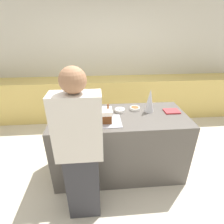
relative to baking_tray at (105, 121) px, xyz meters
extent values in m
plane|color=beige|center=(0.21, 0.14, -0.94)|extent=(12.00, 12.00, 0.00)
cube|color=beige|center=(0.21, 2.29, 0.36)|extent=(8.00, 0.05, 2.60)
cube|color=#DBBC60|center=(0.21, 1.96, -0.48)|extent=(6.00, 0.60, 0.94)
cube|color=#514C47|center=(0.21, 0.14, -0.47)|extent=(1.83, 0.79, 0.94)
cube|color=#9E9EA8|center=(0.00, 0.00, 0.00)|extent=(0.41, 0.34, 0.01)
cube|color=brown|center=(0.00, 0.00, 0.06)|extent=(0.17, 0.16, 0.11)
cube|color=white|center=(0.00, 0.00, 0.14)|extent=(0.19, 0.18, 0.05)
cylinder|color=brown|center=(0.05, 0.03, 0.19)|extent=(0.02, 0.02, 0.06)
cone|color=silver|center=(0.63, 0.24, 0.16)|extent=(0.13, 0.13, 0.33)
cylinder|color=silver|center=(-0.52, 0.20, 0.02)|extent=(0.12, 0.12, 0.05)
cylinder|color=pink|center=(-0.52, 0.20, 0.04)|extent=(0.10, 0.10, 0.01)
cylinder|color=white|center=(0.23, 0.26, 0.02)|extent=(0.14, 0.14, 0.04)
cylinder|color=green|center=(0.23, 0.26, 0.03)|extent=(0.11, 0.11, 0.01)
cylinder|color=white|center=(-0.33, 0.37, 0.02)|extent=(0.11, 0.11, 0.05)
cylinder|color=yellow|center=(-0.33, 0.37, 0.04)|extent=(0.09, 0.09, 0.01)
cylinder|color=white|center=(0.45, 0.31, 0.02)|extent=(0.14, 0.14, 0.04)
cylinder|color=brown|center=(0.45, 0.31, 0.03)|extent=(0.11, 0.11, 0.01)
cube|color=#B23338|center=(0.95, 0.20, 0.01)|extent=(0.21, 0.15, 0.02)
cylinder|color=#B24238|center=(-0.61, -0.01, 0.04)|extent=(0.09, 0.09, 0.09)
cube|color=#333338|center=(-0.27, -0.51, -0.52)|extent=(0.35, 0.19, 0.85)
cube|color=silver|center=(-0.27, -0.51, 0.24)|extent=(0.46, 0.21, 0.67)
sphere|color=#996B4C|center=(-0.27, -0.51, 0.69)|extent=(0.23, 0.23, 0.23)
cylinder|color=#996B4C|center=(-0.27, -0.29, 0.39)|extent=(0.08, 0.46, 0.08)
camera|label=1|loc=(-0.07, -1.92, 1.09)|focal=28.00mm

